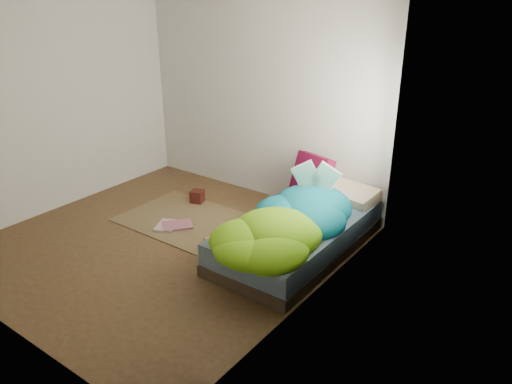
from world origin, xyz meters
TOP-DOWN VIEW (x-y plane):
  - ground at (0.00, 0.00)m, footprint 3.50×3.50m
  - room_walls at (0.01, 0.01)m, footprint 3.54×3.54m
  - bed at (1.22, 0.72)m, footprint 1.00×2.00m
  - duvet at (1.22, 0.50)m, footprint 0.96×1.84m
  - rug at (-0.15, 0.55)m, footprint 1.60×1.10m
  - pillow_floral at (1.41, 1.52)m, footprint 0.63×0.45m
  - pillow_magenta at (0.97, 1.40)m, footprint 0.49×0.25m
  - open_book at (1.20, 1.08)m, footprint 0.43×0.23m
  - wooden_box at (-0.45, 1.00)m, footprint 0.19×0.19m
  - floor_book_a at (-0.36, 0.23)m, footprint 0.33×0.37m
  - floor_book_b at (-0.26, 0.43)m, footprint 0.41×0.42m
  - floor_book_c at (0.43, 0.22)m, footprint 0.39×0.35m

SIDE VIEW (x-z plane):
  - ground at x=0.00m, z-range 0.00..0.00m
  - rug at x=-0.15m, z-range 0.00..0.01m
  - floor_book_a at x=-0.36m, z-range 0.01..0.04m
  - floor_book_c at x=0.43m, z-range 0.01..0.04m
  - floor_book_b at x=-0.26m, z-range 0.01..0.04m
  - wooden_box at x=-0.45m, z-range 0.01..0.16m
  - bed at x=1.22m, z-range 0.00..0.34m
  - pillow_floral at x=1.41m, z-range 0.34..0.47m
  - duvet at x=1.22m, z-range 0.34..0.68m
  - pillow_magenta at x=0.97m, z-range 0.34..0.80m
  - open_book at x=1.20m, z-range 0.68..0.94m
  - room_walls at x=0.01m, z-range 0.32..2.94m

